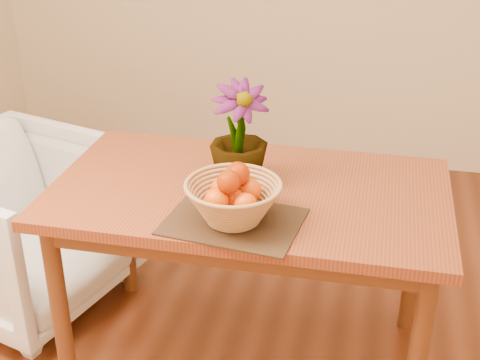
% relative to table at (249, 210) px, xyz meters
% --- Properties ---
extents(table, '(1.40, 0.80, 0.75)m').
position_rel_table_xyz_m(table, '(0.00, 0.00, 0.00)').
color(table, brown).
rests_on(table, floor).
extents(placemat, '(0.46, 0.37, 0.01)m').
position_rel_table_xyz_m(placemat, '(0.00, -0.25, 0.09)').
color(placemat, '#321F12').
rests_on(placemat, table).
extents(wicker_basket, '(0.31, 0.31, 0.13)m').
position_rel_table_xyz_m(wicker_basket, '(0.00, -0.25, 0.16)').
color(wicker_basket, '#B7814C').
rests_on(wicker_basket, placemat).
extents(orange_pile, '(0.17, 0.17, 0.14)m').
position_rel_table_xyz_m(orange_pile, '(0.00, -0.25, 0.21)').
color(orange_pile, '#F75E04').
rests_on(orange_pile, wicker_basket).
extents(potted_plant, '(0.28, 0.28, 0.37)m').
position_rel_table_xyz_m(potted_plant, '(-0.04, 0.04, 0.27)').
color(potted_plant, '#174112').
rests_on(potted_plant, table).
extents(armchair, '(0.91, 0.95, 0.80)m').
position_rel_table_xyz_m(armchair, '(-1.04, 0.17, -0.26)').
color(armchair, '#7B6155').
rests_on(armchair, floor).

